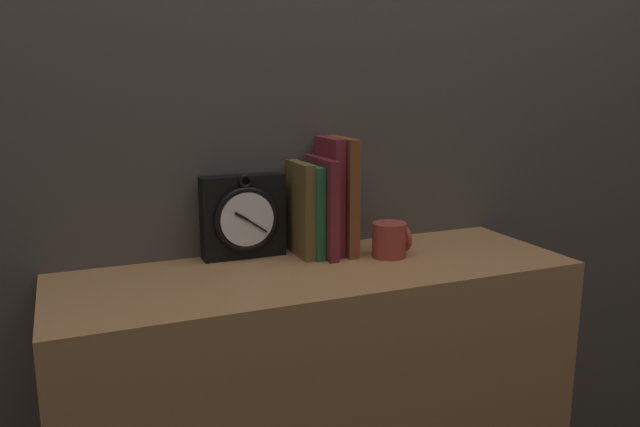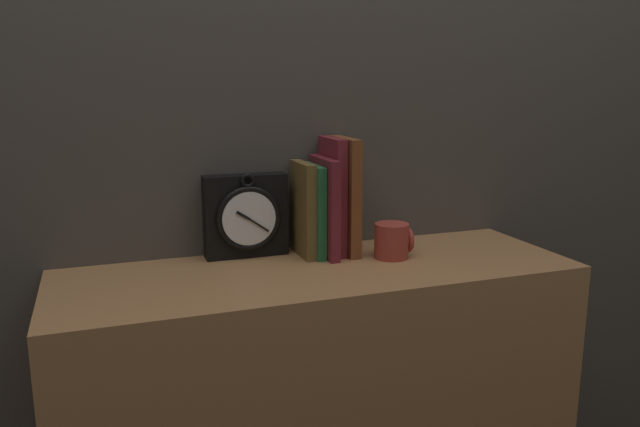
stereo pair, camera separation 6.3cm
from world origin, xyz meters
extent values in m
cube|color=#47423D|center=(0.00, 0.20, 1.30)|extent=(6.00, 0.05, 2.60)
cube|color=black|center=(-0.12, 0.15, 0.93)|extent=(0.18, 0.05, 0.18)
torus|color=black|center=(-0.12, 0.12, 0.93)|extent=(0.14, 0.01, 0.14)
cylinder|color=silver|center=(-0.12, 0.11, 0.93)|extent=(0.12, 0.01, 0.12)
cube|color=black|center=(-0.13, 0.11, 0.94)|extent=(0.03, 0.00, 0.02)
cube|color=black|center=(-0.10, 0.11, 0.92)|extent=(0.04, 0.00, 0.03)
torus|color=black|center=(-0.12, 0.12, 1.01)|extent=(0.03, 0.01, 0.03)
cube|color=brown|center=(0.00, 0.11, 0.94)|extent=(0.02, 0.12, 0.21)
cube|color=#1F6336|center=(0.02, 0.11, 0.94)|extent=(0.02, 0.13, 0.20)
cube|color=maroon|center=(0.04, 0.10, 0.95)|extent=(0.02, 0.15, 0.22)
cube|color=maroon|center=(0.07, 0.11, 0.97)|extent=(0.02, 0.12, 0.26)
cube|color=brown|center=(0.10, 0.10, 0.97)|extent=(0.02, 0.14, 0.26)
cylinder|color=#9E382D|center=(0.17, 0.02, 0.88)|extent=(0.07, 0.07, 0.08)
torus|color=#9E382D|center=(0.21, 0.02, 0.88)|extent=(0.01, 0.06, 0.06)
camera|label=1|loc=(-0.48, -1.14, 1.22)|focal=35.00mm
camera|label=2|loc=(-0.42, -1.16, 1.22)|focal=35.00mm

